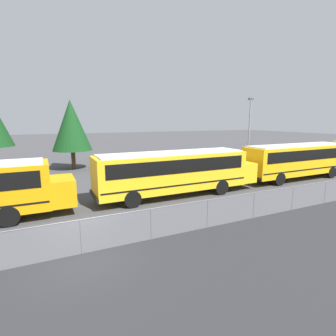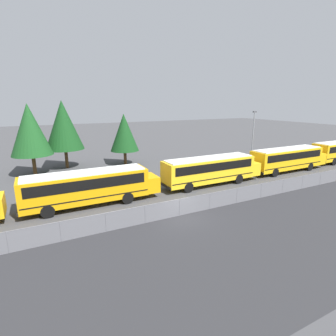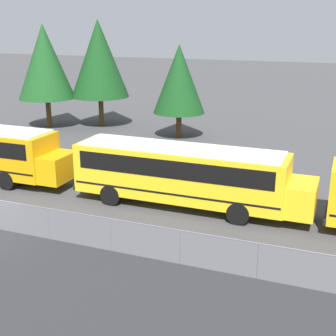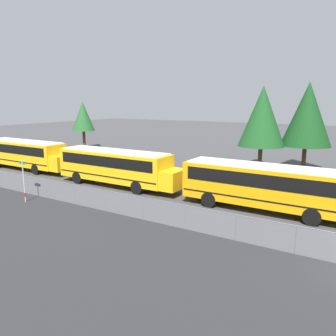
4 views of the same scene
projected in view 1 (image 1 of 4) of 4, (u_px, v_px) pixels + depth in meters
name	position (u px, v px, depth m)	size (l,w,h in m)	color
ground_plane	(82.00, 254.00, 10.64)	(200.00, 200.00, 0.00)	#424244
fence	(81.00, 236.00, 10.50)	(115.35, 0.07, 1.47)	#9EA0A5
school_bus_4	(176.00, 170.00, 18.41)	(12.24, 2.61, 3.16)	yellow
school_bus_5	(299.00, 158.00, 23.88)	(12.24, 2.61, 3.16)	yellow
light_pole	(249.00, 130.00, 29.85)	(0.60, 0.24, 7.74)	gray
tree_0	(71.00, 125.00, 28.05)	(4.15, 4.15, 7.47)	#51381E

